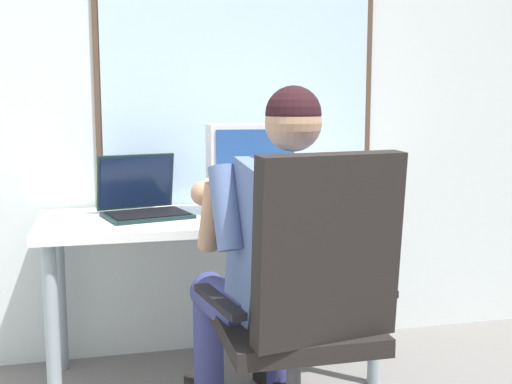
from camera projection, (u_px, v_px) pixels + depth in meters
wall_rear at (155, 58)px, 2.98m from camera, size 5.34×0.08×2.89m
desk at (213, 236)px, 2.78m from camera, size 1.47×0.63×0.74m
office_chair at (311, 297)px, 2.04m from camera, size 0.65×0.59×1.08m
person_seated at (277, 257)px, 2.27m from camera, size 0.58×0.81×1.28m
crt_monitor at (251, 162)px, 2.82m from camera, size 0.39×0.20×0.39m
laptop at (142, 199)px, 2.76m from camera, size 0.41×0.38×0.26m
wine_glass at (337, 192)px, 2.74m from camera, size 0.08×0.08×0.14m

